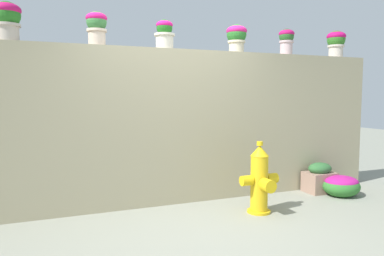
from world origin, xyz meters
TOP-DOWN VIEW (x-y plane):
  - ground_plane at (0.00, 0.00)m, footprint 24.00×24.00m
  - stone_wall at (0.00, 1.20)m, footprint 6.64×0.32m
  - potted_plant_1 at (-1.92, 1.18)m, footprint 0.31×0.31m
  - potted_plant_2 at (-0.92, 1.17)m, footprint 0.26×0.26m
  - potted_plant_3 at (-0.04, 1.18)m, footprint 0.27×0.27m
  - potted_plant_4 at (1.03, 1.17)m, footprint 0.30×0.30m
  - potted_plant_5 at (1.92, 1.21)m, footprint 0.24×0.24m
  - potted_plant_6 at (2.88, 1.19)m, footprint 0.30×0.30m
  - fire_hydrant at (0.93, 0.32)m, footprint 0.51×0.42m
  - flower_bush_left at (2.47, 0.55)m, footprint 0.56×0.50m
  - planter_box at (2.31, 0.83)m, footprint 0.44×0.34m

SIDE VIEW (x-z plane):
  - ground_plane at x=0.00m, z-range 0.00..0.00m
  - flower_bush_left at x=2.47m, z-range 0.01..0.32m
  - planter_box at x=2.31m, z-range -0.01..0.45m
  - fire_hydrant at x=0.93m, z-range -0.04..0.86m
  - stone_wall at x=0.00m, z-range 0.00..2.09m
  - potted_plant_3 at x=-0.04m, z-range 2.11..2.50m
  - potted_plant_4 at x=1.03m, z-range 2.13..2.53m
  - potted_plant_5 at x=1.92m, z-range 2.14..2.54m
  - potted_plant_2 at x=-0.92m, z-range 2.14..2.55m
  - potted_plant_6 at x=2.88m, z-range 2.14..2.57m
  - potted_plant_1 at x=-1.92m, z-range 2.14..2.59m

